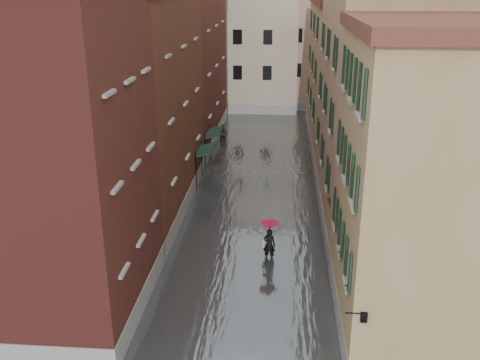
% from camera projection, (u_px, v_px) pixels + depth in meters
% --- Properties ---
extents(ground, '(120.00, 120.00, 0.00)m').
position_uv_depth(ground, '(243.00, 291.00, 24.15)').
color(ground, '#5A5A5D').
rests_on(ground, ground).
extents(floodwater, '(10.00, 60.00, 0.20)m').
position_uv_depth(floodwater, '(257.00, 186.00, 36.27)').
color(floodwater, '#4F5557').
rests_on(floodwater, ground).
extents(building_left_near, '(6.00, 8.00, 13.00)m').
position_uv_depth(building_left_near, '(58.00, 165.00, 20.54)').
color(building_left_near, maroon).
rests_on(building_left_near, ground).
extents(building_left_mid, '(6.00, 14.00, 12.50)m').
position_uv_depth(building_left_mid, '(134.00, 108.00, 30.90)').
color(building_left_mid, '#592E1C').
rests_on(building_left_mid, ground).
extents(building_left_far, '(6.00, 16.00, 14.00)m').
position_uv_depth(building_left_far, '(181.00, 60.00, 44.66)').
color(building_left_far, maroon).
rests_on(building_left_far, ground).
extents(building_right_near, '(6.00, 8.00, 11.50)m').
position_uv_depth(building_right_near, '(427.00, 193.00, 19.77)').
color(building_right_near, olive).
rests_on(building_right_near, ground).
extents(building_right_mid, '(6.00, 14.00, 13.00)m').
position_uv_depth(building_right_mid, '(380.00, 108.00, 29.79)').
color(building_right_mid, tan).
rests_on(building_right_mid, ground).
extents(building_right_far, '(6.00, 16.00, 11.50)m').
position_uv_depth(building_right_far, '(349.00, 77.00, 44.07)').
color(building_right_far, olive).
rests_on(building_right_far, ground).
extents(building_end_cream, '(12.00, 9.00, 13.00)m').
position_uv_depth(building_end_cream, '(241.00, 47.00, 57.63)').
color(building_end_cream, beige).
rests_on(building_end_cream, ground).
extents(building_end_pink, '(10.00, 9.00, 12.00)m').
position_uv_depth(building_end_pink, '(324.00, 50.00, 59.01)').
color(building_end_pink, tan).
rests_on(building_end_pink, ground).
extents(awning_near, '(1.09, 2.71, 2.80)m').
position_uv_depth(awning_near, '(205.00, 151.00, 35.85)').
color(awning_near, black).
rests_on(awning_near, ground).
extents(awning_far, '(1.09, 2.97, 2.80)m').
position_uv_depth(awning_far, '(214.00, 133.00, 39.94)').
color(awning_far, black).
rests_on(awning_far, ground).
extents(wall_lantern, '(0.71, 0.22, 0.35)m').
position_uv_depth(wall_lantern, '(363.00, 316.00, 17.18)').
color(wall_lantern, black).
rests_on(wall_lantern, ground).
extents(window_planters, '(0.59, 10.86, 0.84)m').
position_uv_depth(window_planters, '(339.00, 219.00, 23.03)').
color(window_planters, brown).
rests_on(window_planters, ground).
extents(pedestrian_main, '(0.95, 0.95, 2.06)m').
position_uv_depth(pedestrian_main, '(269.00, 238.00, 26.34)').
color(pedestrian_main, black).
rests_on(pedestrian_main, ground).
extents(pedestrian_far, '(0.96, 0.84, 1.67)m').
position_uv_depth(pedestrian_far, '(224.00, 134.00, 45.89)').
color(pedestrian_far, black).
rests_on(pedestrian_far, ground).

